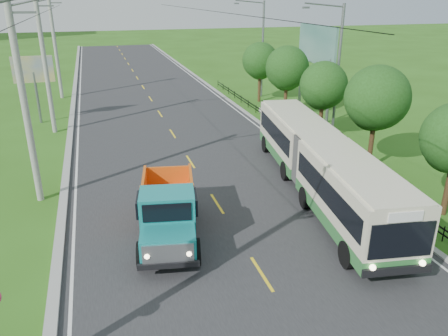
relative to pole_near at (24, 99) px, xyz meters
name	(u,v)px	position (x,y,z in m)	size (l,w,h in m)	color
ground	(262,274)	(8.26, -9.00, -5.09)	(240.00, 240.00, 0.00)	#2C5A15
road	(168,126)	(8.26, 11.00, -5.08)	(14.00, 120.00, 0.02)	#28282B
curb_left	(70,134)	(1.06, 11.00, -5.02)	(0.40, 120.00, 0.15)	#9E9E99
curb_right	(255,119)	(15.41, 11.00, -5.04)	(0.30, 120.00, 0.10)	#9E9E99
edge_line_left	(78,134)	(1.61, 11.00, -5.07)	(0.12, 120.00, 0.00)	silver
edge_line_right	(249,120)	(14.91, 11.00, -5.07)	(0.12, 120.00, 0.00)	silver
centre_dash	(262,274)	(8.26, -9.00, -5.07)	(0.12, 2.20, 0.00)	yellow
railing_right	(296,136)	(16.26, 5.00, -4.79)	(0.04, 40.00, 0.60)	black
pole_near	(24,99)	(0.00, 0.00, 0.00)	(3.51, 0.32, 10.00)	gray
pole_mid	(45,62)	(0.00, 12.00, 0.00)	(3.51, 0.32, 10.00)	gray
pole_far	(55,45)	(0.00, 24.00, 0.00)	(3.51, 0.32, 10.00)	gray
tree_third	(376,101)	(18.12, -0.86, -1.11)	(3.60, 3.62, 6.00)	#382314
tree_fourth	(323,88)	(18.12, 5.14, -1.51)	(3.24, 3.31, 5.40)	#382314
tree_fifth	(287,70)	(18.12, 11.14, -1.24)	(3.48, 3.52, 5.80)	#382314
tree_back	(260,62)	(18.12, 17.14, -1.44)	(3.30, 3.36, 5.50)	#382314
streetlight_mid	(336,68)	(18.90, 5.00, -0.19)	(3.02, 0.20, 9.07)	slate
streetlight_far	(261,46)	(18.90, 19.00, -0.19)	(3.02, 0.20, 9.07)	slate
planter_near	(371,179)	(16.86, -3.00, -4.81)	(0.64, 0.64, 0.67)	silver
planter_mid	(304,136)	(16.86, 5.00, -4.81)	(0.64, 0.64, 0.67)	silver
planter_far	(262,109)	(16.86, 13.00, -4.81)	(0.64, 0.64, 0.67)	silver
billboard_left	(34,74)	(-1.24, 15.00, -1.23)	(3.00, 0.20, 5.20)	slate
billboard_right	(317,50)	(20.56, 11.00, 0.25)	(0.24, 6.00, 7.30)	slate
bus	(320,160)	(13.53, -3.29, -3.27)	(4.74, 15.87, 3.03)	#2E7335
dump_truck	(168,208)	(5.48, -5.49, -3.69)	(3.20, 6.19, 2.48)	teal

